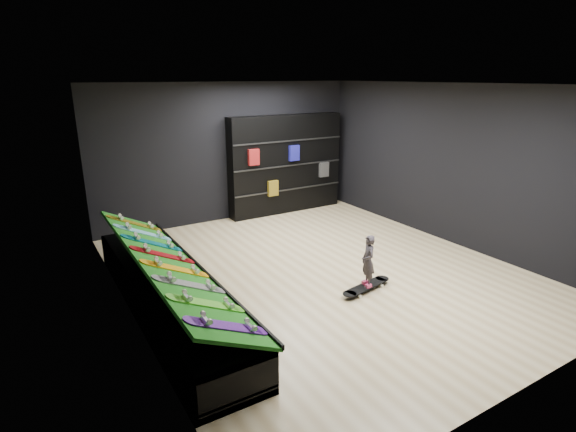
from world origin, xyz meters
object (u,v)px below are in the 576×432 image
display_rack (168,295)px  child (367,271)px  floor_skateboard (366,288)px  back_shelving (286,164)px

display_rack → child: size_ratio=9.39×
display_rack → child: child is taller
display_rack → floor_skateboard: 2.91m
display_rack → floor_skateboard: display_rack is taller
child → display_rack: bearing=-87.9°
back_shelving → child: bearing=-105.0°
display_rack → child: (2.75, -0.93, 0.08)m
back_shelving → floor_skateboard: (-1.14, -4.25, -1.09)m
floor_skateboard → display_rack: bearing=150.8°
display_rack → floor_skateboard: (2.75, -0.93, -0.21)m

